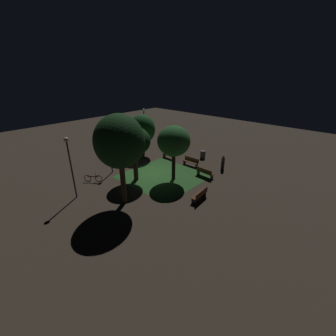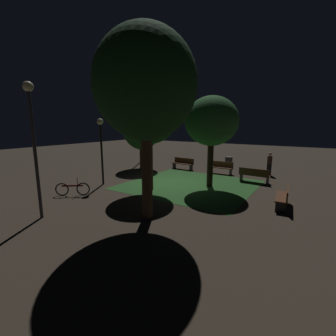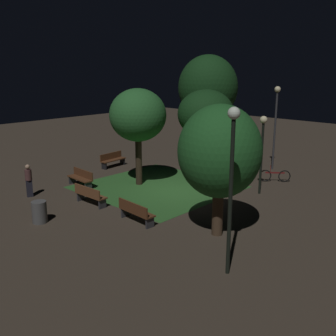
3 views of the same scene
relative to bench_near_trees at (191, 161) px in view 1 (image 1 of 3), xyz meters
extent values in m
plane|color=#3D3328|center=(1.56, 4.15, -0.48)|extent=(60.00, 60.00, 0.00)
cube|color=#2D6028|center=(0.32, 4.05, -0.48)|extent=(7.13, 6.87, 0.01)
cube|color=brown|center=(0.00, 0.08, -0.03)|extent=(1.81, 0.53, 0.06)
cube|color=brown|center=(0.00, -0.13, 0.20)|extent=(1.80, 0.11, 0.40)
cube|color=#2D2D33|center=(-0.80, 0.05, -0.27)|extent=(0.09, 0.39, 0.42)
cube|color=#2D2D33|center=(0.80, 0.10, -0.27)|extent=(0.09, 0.39, 0.42)
cube|color=#512D19|center=(3.11, 0.08, -0.03)|extent=(1.83, 0.60, 0.06)
cube|color=#512D19|center=(3.10, -0.13, 0.20)|extent=(1.80, 0.18, 0.40)
cube|color=#2D2D33|center=(2.31, 0.13, -0.27)|extent=(0.10, 0.39, 0.42)
cube|color=#2D2D33|center=(3.91, 0.02, -0.27)|extent=(0.10, 0.39, 0.42)
cube|color=#512D19|center=(-4.74, 5.20, -0.03)|extent=(0.65, 1.84, 0.06)
cube|color=#512D19|center=(-4.95, 5.18, 0.20)|extent=(0.23, 1.80, 0.40)
cube|color=black|center=(-4.82, 6.00, -0.27)|extent=(0.39, 0.12, 0.42)
cube|color=black|center=(-4.66, 4.40, -0.27)|extent=(0.39, 0.12, 0.42)
cube|color=#512D19|center=(-2.69, 1.31, -0.03)|extent=(1.82, 0.58, 0.06)
cube|color=#512D19|center=(-2.68, 1.52, 0.20)|extent=(1.80, 0.16, 0.40)
cube|color=#2D2D33|center=(-1.90, 1.27, -0.27)|extent=(0.10, 0.39, 0.42)
cube|color=#2D2D33|center=(-3.49, 1.35, -0.27)|extent=(0.10, 0.39, 0.42)
cylinder|color=#423021|center=(1.70, 6.23, 0.99)|extent=(0.43, 0.43, 2.95)
ellipsoid|color=#143816|center=(1.70, 6.23, 3.27)|extent=(2.92, 2.92, 2.51)
cylinder|color=#423021|center=(-0.65, 9.38, 1.47)|extent=(0.39, 0.39, 3.91)
ellipsoid|color=#143816|center=(-0.65, 9.38, 4.42)|extent=(3.59, 3.59, 3.88)
cylinder|color=#2D2116|center=(-0.77, 3.75, 0.97)|extent=(0.34, 0.34, 2.90)
ellipsoid|color=#28662D|center=(-0.77, 3.75, 3.23)|extent=(2.94, 2.94, 2.73)
cylinder|color=#423021|center=(6.18, 1.34, 0.70)|extent=(0.41, 0.41, 2.36)
ellipsoid|color=#1E5623|center=(6.18, 1.34, 2.71)|extent=(3.02, 3.02, 3.38)
cylinder|color=black|center=(4.76, 6.77, 1.29)|extent=(0.12, 0.12, 3.53)
sphere|color=#F4E5B2|center=(4.76, 6.77, 3.20)|extent=(0.36, 0.36, 0.36)
cylinder|color=#333338|center=(2.80, 11.57, 1.86)|extent=(0.12, 0.12, 4.68)
sphere|color=#F4E5B2|center=(2.80, 11.57, 4.35)|extent=(0.36, 0.36, 0.36)
cylinder|color=black|center=(8.15, -0.77, 1.89)|extent=(0.12, 0.12, 4.73)
sphere|color=white|center=(8.15, -0.77, 4.40)|extent=(0.36, 0.36, 0.36)
cylinder|color=#4C4C4C|center=(0.28, -2.65, -0.03)|extent=(0.60, 0.60, 0.89)
torus|color=black|center=(4.67, 9.50, -0.15)|extent=(0.56, 0.46, 0.66)
torus|color=black|center=(3.86, 8.86, -0.15)|extent=(0.56, 0.46, 0.66)
cube|color=maroon|center=(4.27, 9.18, 0.03)|extent=(0.83, 0.67, 0.08)
cylinder|color=maroon|center=(4.07, 9.02, 0.25)|extent=(0.03, 0.03, 0.40)
cube|color=black|center=(-3.08, -1.31, -0.06)|extent=(0.29, 0.33, 0.84)
cylinder|color=#4C2D2D|center=(-3.08, -1.31, 0.62)|extent=(0.32, 0.32, 0.52)
sphere|color=tan|center=(-3.08, -1.31, 1.02)|extent=(0.22, 0.22, 0.22)
camera|label=1|loc=(-13.32, 18.22, 8.99)|focal=24.08mm
camera|label=2|loc=(-5.91, 16.01, 3.07)|focal=24.92mm
camera|label=3|loc=(14.34, -9.94, 5.65)|focal=42.26mm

